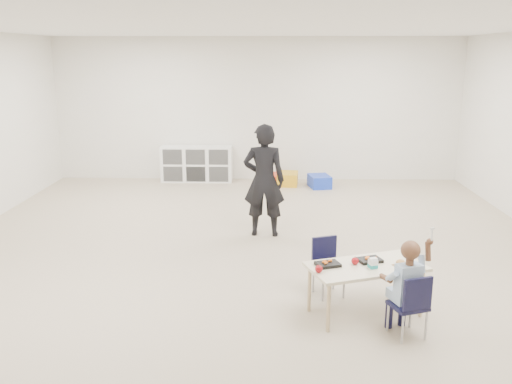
{
  "coord_description": "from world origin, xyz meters",
  "views": [
    {
      "loc": [
        0.23,
        -6.26,
        2.46
      ],
      "look_at": [
        0.08,
        0.05,
        0.85
      ],
      "focal_mm": 38.0,
      "sensor_mm": 36.0,
      "label": 1
    }
  ],
  "objects_px": {
    "chair_near": "(408,304)",
    "child": "(409,286)",
    "table": "(365,289)",
    "cubby_shelf": "(197,164)",
    "adult": "(264,181)"
  },
  "relations": [
    {
      "from": "chair_near",
      "to": "child",
      "type": "distance_m",
      "value": 0.17
    },
    {
      "from": "table",
      "to": "chair_near",
      "type": "xyz_separation_m",
      "value": [
        0.31,
        -0.42,
        0.05
      ]
    },
    {
      "from": "cubby_shelf",
      "to": "adult",
      "type": "xyz_separation_m",
      "value": [
        1.37,
        -3.31,
        0.43
      ]
    },
    {
      "from": "chair_near",
      "to": "cubby_shelf",
      "type": "xyz_separation_m",
      "value": [
        -2.68,
        6.1,
        0.05
      ]
    },
    {
      "from": "child",
      "to": "adult",
      "type": "bearing_deg",
      "value": 95.77
    },
    {
      "from": "child",
      "to": "chair_near",
      "type": "bearing_deg",
      "value": 0.0
    },
    {
      "from": "table",
      "to": "chair_near",
      "type": "relative_size",
      "value": 2.02
    },
    {
      "from": "chair_near",
      "to": "cubby_shelf",
      "type": "distance_m",
      "value": 6.66
    },
    {
      "from": "chair_near",
      "to": "adult",
      "type": "height_order",
      "value": "adult"
    },
    {
      "from": "cubby_shelf",
      "to": "chair_near",
      "type": "bearing_deg",
      "value": -66.32
    },
    {
      "from": "chair_near",
      "to": "child",
      "type": "bearing_deg",
      "value": 0.0
    },
    {
      "from": "table",
      "to": "child",
      "type": "distance_m",
      "value": 0.56
    },
    {
      "from": "table",
      "to": "adult",
      "type": "relative_size",
      "value": 0.78
    },
    {
      "from": "table",
      "to": "child",
      "type": "height_order",
      "value": "child"
    },
    {
      "from": "cubby_shelf",
      "to": "adult",
      "type": "distance_m",
      "value": 3.61
    }
  ]
}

